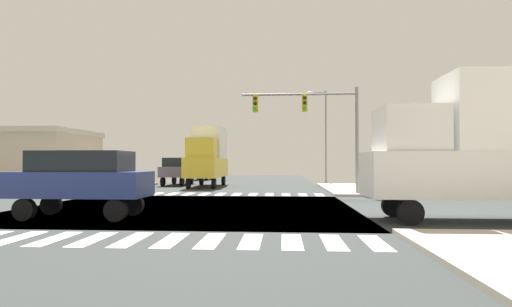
# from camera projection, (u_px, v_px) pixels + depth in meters

# --- Properties ---
(ground) EXTENTS (90.00, 90.00, 0.05)m
(ground) POSITION_uv_depth(u_px,v_px,m) (189.00, 208.00, 17.37)
(ground) COLOR #2F3434
(sidewalk_corner_ne) EXTENTS (12.00, 12.00, 0.14)m
(sidewalk_corner_ne) POSITION_uv_depth(u_px,v_px,m) (409.00, 189.00, 28.50)
(sidewalk_corner_ne) COLOR #B2ADA3
(sidewalk_corner_ne) RESTS_ON ground
(sidewalk_corner_nw) EXTENTS (12.00, 12.00, 0.14)m
(sidewalk_corner_nw) POSITION_uv_depth(u_px,v_px,m) (55.00, 187.00, 30.18)
(sidewalk_corner_nw) COLOR #ABAA9F
(sidewalk_corner_nw) RESTS_ON ground
(crosswalk_near) EXTENTS (13.50, 2.00, 0.01)m
(crosswalk_near) POSITION_uv_depth(u_px,v_px,m) (112.00, 239.00, 10.10)
(crosswalk_near) COLOR white
(crosswalk_near) RESTS_ON ground
(crosswalk_far) EXTENTS (13.50, 2.00, 0.01)m
(crosswalk_far) POSITION_uv_depth(u_px,v_px,m) (212.00, 194.00, 24.67)
(crosswalk_far) COLOR white
(crosswalk_far) RESTS_ON ground
(traffic_signal_mast) EXTENTS (7.00, 0.55, 6.45)m
(traffic_signal_mast) POSITION_uv_depth(u_px,v_px,m) (311.00, 115.00, 24.17)
(traffic_signal_mast) COLOR gray
(traffic_signal_mast) RESTS_ON ground
(street_lamp) EXTENTS (1.78, 0.32, 8.37)m
(street_lamp) POSITION_uv_depth(u_px,v_px,m) (323.00, 129.00, 35.94)
(street_lamp) COLOR gray
(street_lamp) RESTS_ON ground
(box_truck_farside_2) EXTENTS (7.20, 2.40, 4.85)m
(box_truck_farside_2) POSITION_uv_depth(u_px,v_px,m) (483.00, 143.00, 13.25)
(box_truck_farside_2) COLOR black
(box_truck_farside_2) RESTS_ON ground
(suv_crossing_1) EXTENTS (1.96, 4.60, 2.34)m
(suv_crossing_1) POSITION_uv_depth(u_px,v_px,m) (202.00, 167.00, 45.40)
(suv_crossing_1) COLOR black
(suv_crossing_1) RESTS_ON ground
(pickup_trailing_1) EXTENTS (2.00, 5.10, 2.35)m
(pickup_trailing_1) POSITION_uv_depth(u_px,v_px,m) (177.00, 170.00, 34.67)
(pickup_trailing_1) COLOR black
(pickup_trailing_1) RESTS_ON ground
(suv_outer_3) EXTENTS (4.60, 1.96, 2.34)m
(suv_outer_3) POSITION_uv_depth(u_px,v_px,m) (82.00, 178.00, 14.10)
(suv_outer_3) COLOR black
(suv_outer_3) RESTS_ON ground
(box_truck_inner_4) EXTENTS (2.40, 7.20, 4.85)m
(box_truck_inner_4) POSITION_uv_depth(u_px,v_px,m) (208.00, 155.00, 32.61)
(box_truck_inner_4) COLOR black
(box_truck_inner_4) RESTS_ON ground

